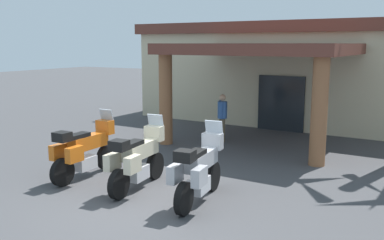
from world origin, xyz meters
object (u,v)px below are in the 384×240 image
at_px(pedestrian, 222,115).
at_px(motorcycle_orange, 84,150).
at_px(motorcycle_silver, 199,170).
at_px(motorcycle_cream, 137,159).
at_px(motel_building, 301,72).

bearing_deg(pedestrian, motorcycle_orange, -148.45).
bearing_deg(pedestrian, motorcycle_silver, -114.65).
distance_m(motorcycle_silver, pedestrian, 5.76).
relative_size(motorcycle_cream, pedestrian, 1.37).
xyz_separation_m(motorcycle_orange, pedestrian, (1.19, 5.30, 0.23)).
relative_size(motel_building, pedestrian, 8.57).
distance_m(motel_building, pedestrian, 5.50).
distance_m(motorcycle_cream, motorcycle_silver, 1.63).
bearing_deg(motorcycle_silver, motel_building, -1.32).
height_order(motel_building, motorcycle_orange, motel_building).
relative_size(motorcycle_cream, motorcycle_silver, 1.00).
bearing_deg(motorcycle_orange, motel_building, -12.96).
height_order(motel_building, motorcycle_cream, motel_building).
distance_m(motorcycle_cream, pedestrian, 5.34).
xyz_separation_m(motorcycle_cream, motorcycle_silver, (1.63, -0.05, 0.00)).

